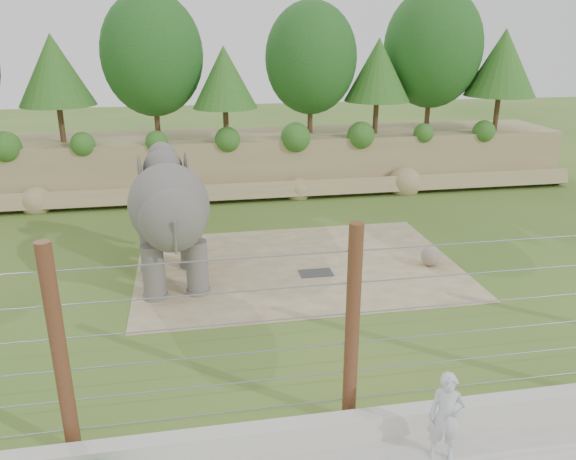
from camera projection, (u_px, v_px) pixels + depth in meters
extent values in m
plane|color=#426826|center=(301.00, 311.00, 14.92)|extent=(90.00, 90.00, 0.00)
cube|color=#948258|center=(247.00, 160.00, 26.56)|extent=(30.00, 4.00, 2.50)
cube|color=#948258|center=(253.00, 192.00, 24.73)|extent=(30.00, 1.37, 1.07)
cylinder|color=#3F2B19|center=(61.00, 124.00, 24.07)|extent=(0.24, 0.24, 1.58)
sphere|color=#134715|center=(54.00, 72.00, 23.35)|extent=(3.60, 3.60, 3.60)
cylinder|color=#3F2B19|center=(157.00, 115.00, 25.15)|extent=(0.24, 0.24, 1.92)
sphere|color=#134715|center=(152.00, 55.00, 24.27)|extent=(4.40, 4.40, 4.40)
cylinder|color=#3F2B19|center=(226.00, 124.00, 24.62)|extent=(0.24, 0.24, 1.40)
sphere|color=#134715|center=(224.00, 79.00, 23.99)|extent=(3.20, 3.20, 3.20)
cylinder|color=#3F2B19|center=(310.00, 113.00, 26.15)|extent=(0.24, 0.24, 1.82)
sphere|color=#134715|center=(311.00, 58.00, 25.32)|extent=(4.16, 4.16, 4.16)
cylinder|color=#3F2B19|center=(376.00, 117.00, 26.15)|extent=(0.24, 0.24, 1.50)
sphere|color=#134715|center=(378.00, 72.00, 25.47)|extent=(3.44, 3.44, 3.44)
cylinder|color=#3F2B19|center=(428.00, 107.00, 27.49)|extent=(0.24, 0.24, 2.03)
sphere|color=#134715|center=(433.00, 48.00, 26.57)|extent=(4.64, 4.64, 4.64)
cylinder|color=#3F2B19|center=(496.00, 113.00, 26.95)|extent=(0.24, 0.24, 1.64)
sphere|color=#134715|center=(502.00, 65.00, 26.20)|extent=(3.76, 3.76, 3.76)
cube|color=#8C7658|center=(298.00, 266.00, 17.78)|extent=(10.00, 7.00, 0.02)
cube|color=#262628|center=(316.00, 273.00, 17.20)|extent=(1.00, 0.60, 0.03)
sphere|color=gray|center=(431.00, 256.00, 17.70)|extent=(0.63, 0.63, 0.63)
cube|color=beige|center=(356.00, 426.00, 10.20)|extent=(26.00, 0.35, 0.50)
cylinder|color=#522814|center=(60.00, 355.00, 9.24)|extent=(0.26, 0.26, 4.00)
cylinder|color=#522814|center=(352.00, 328.00, 10.08)|extent=(0.26, 0.26, 4.00)
cylinder|color=gray|center=(349.00, 398.00, 10.58)|extent=(20.00, 0.02, 0.02)
cylinder|color=gray|center=(350.00, 371.00, 10.38)|extent=(20.00, 0.02, 0.02)
cylinder|color=gray|center=(352.00, 343.00, 10.18)|extent=(20.00, 0.02, 0.02)
cylinder|color=gray|center=(353.00, 313.00, 9.98)|extent=(20.00, 0.02, 0.02)
cylinder|color=gray|center=(354.00, 283.00, 9.78)|extent=(20.00, 0.02, 0.02)
cylinder|color=gray|center=(356.00, 251.00, 9.58)|extent=(20.00, 0.02, 0.02)
imported|color=#B3B7BD|center=(446.00, 417.00, 9.53)|extent=(0.72, 0.61, 1.67)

